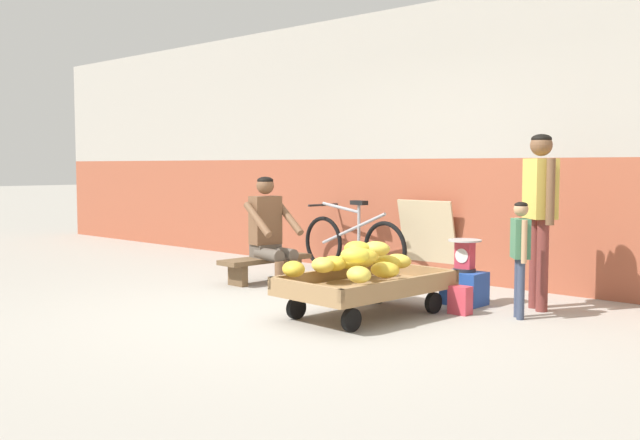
% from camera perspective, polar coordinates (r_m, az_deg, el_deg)
% --- Properties ---
extents(ground_plane, '(80.00, 80.00, 0.00)m').
position_cam_1_polar(ground_plane, '(6.17, -2.91, -7.50)').
color(ground_plane, '#A39E93').
extents(back_wall, '(16.00, 0.30, 3.04)m').
position_cam_1_polar(back_wall, '(8.14, 10.75, 6.06)').
color(back_wall, '#A35138').
rests_on(back_wall, ground).
extents(banana_cart, '(0.93, 1.49, 0.36)m').
position_cam_1_polar(banana_cart, '(6.11, 3.65, -5.31)').
color(banana_cart, '#99754C').
rests_on(banana_cart, ground).
extents(banana_pile, '(0.88, 1.25, 0.26)m').
position_cam_1_polar(banana_pile, '(6.10, 3.05, -3.23)').
color(banana_pile, yellow).
rests_on(banana_pile, banana_cart).
extents(low_bench, '(0.34, 1.11, 0.27)m').
position_cam_1_polar(low_bench, '(7.91, -4.28, -3.41)').
color(low_bench, brown).
rests_on(low_bench, ground).
extents(vendor_seated, '(0.72, 0.55, 1.14)m').
position_cam_1_polar(vendor_seated, '(7.80, -3.95, -0.80)').
color(vendor_seated, brown).
rests_on(vendor_seated, ground).
extents(plastic_crate, '(0.36, 0.28, 0.30)m').
position_cam_1_polar(plastic_crate, '(6.74, 11.25, -5.26)').
color(plastic_crate, '#234CA8').
rests_on(plastic_crate, ground).
extents(weighing_scale, '(0.30, 0.30, 0.29)m').
position_cam_1_polar(weighing_scale, '(6.70, 11.28, -2.70)').
color(weighing_scale, '#28282D').
rests_on(weighing_scale, plastic_crate).
extents(bicycle_near_left, '(1.66, 0.48, 0.86)m').
position_cam_1_polar(bicycle_near_left, '(8.52, 2.56, -1.82)').
color(bicycle_near_left, black).
rests_on(bicycle_near_left, ground).
extents(sign_board, '(0.70, 0.23, 0.88)m').
position_cam_1_polar(sign_board, '(8.14, 8.49, -1.54)').
color(sign_board, '#C6B289').
rests_on(sign_board, ground).
extents(customer_adult, '(0.39, 0.36, 1.53)m').
position_cam_1_polar(customer_adult, '(6.57, 16.88, 1.43)').
color(customer_adult, brown).
rests_on(customer_adult, ground).
extents(customer_child, '(0.22, 0.24, 0.96)m').
position_cam_1_polar(customer_child, '(6.18, 15.43, -2.02)').
color(customer_child, '#38425B').
rests_on(customer_child, ground).
extents(shopping_bag, '(0.18, 0.12, 0.24)m').
position_cam_1_polar(shopping_bag, '(6.31, 10.93, -6.19)').
color(shopping_bag, '#D13D4C').
rests_on(shopping_bag, ground).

